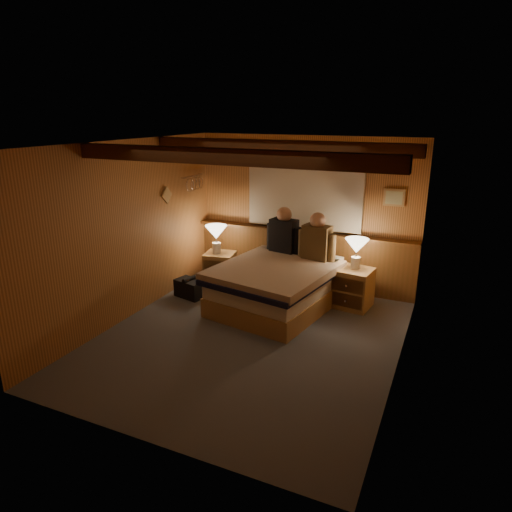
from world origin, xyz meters
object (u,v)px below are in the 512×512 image
Objects in this scene: person_left at (284,233)px; duffel_bag at (190,288)px; nightstand_right at (352,288)px; lamp_left at (216,234)px; person_right at (317,240)px; bed at (277,285)px; lamp_right at (357,248)px; nightstand_left at (220,268)px.

person_left is 1.68m from duffel_bag.
nightstand_right is 0.80× the size of person_left.
person_right is (1.68, 0.03, 0.09)m from lamp_left.
lamp_left is at bearing 95.39° from duffel_bag.
person_right is (0.58, -0.16, -0.00)m from person_left.
bed is 1.25m from lamp_right.
lamp_right is 0.88× the size of duffel_bag.
lamp_right is 1.19m from person_left.
lamp_right is 2.58m from duffel_bag.
duffel_bag is at bearing -149.16° from person_right.
nightstand_left is 0.75× the size of person_left.
person_left is at bearing 173.67° from person_right.
lamp_left is 1.06× the size of lamp_right.
duffel_bag is at bearing -97.97° from lamp_left.
person_left is at bearing 9.52° from lamp_left.
person_right reaches higher than bed.
bed is at bearing 21.46° from duffel_bag.
lamp_left is 1.68m from person_right.
lamp_left is 0.99m from duffel_bag.
nightstand_left is at bearing 179.64° from lamp_right.
lamp_left reaches higher than nightstand_right.
bed is 4.51× the size of lamp_left.
nightstand_right is at bearing -12.37° from nightstand_left.
lamp_right reaches higher than bed.
bed is 3.60× the size of nightstand_right.
bed is 2.89× the size of person_left.
person_right is at bearing 61.95° from bed.
lamp_left reaches higher than bed.
lamp_right reaches higher than lamp_left.
nightstand_right is (0.99, 0.46, -0.05)m from bed.
lamp_right is (2.27, 0.01, 0.04)m from lamp_left.
person_left reaches higher than lamp_left.
lamp_left is (-0.04, -0.03, 0.59)m from nightstand_left.
bed reaches higher than duffel_bag.
nightstand_right is 2.33m from lamp_left.
lamp_left is 0.64× the size of person_left.
lamp_right is (1.00, 0.51, 0.55)m from bed.
person_right reaches higher than lamp_right.
bed is 1.34m from nightstand_left.
duffel_bag is (-0.10, -0.69, -0.71)m from lamp_left.
bed is 0.89m from person_right.
person_right reaches higher than nightstand_right.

